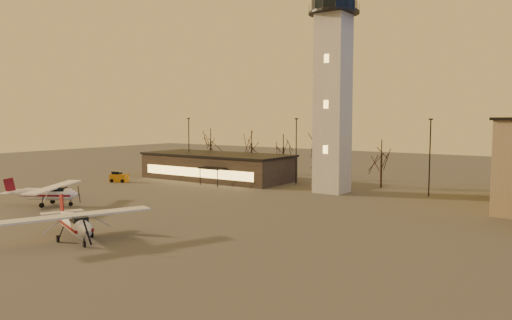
% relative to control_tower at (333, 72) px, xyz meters
% --- Properties ---
extents(ground, '(220.00, 220.00, 0.00)m').
position_rel_control_tower_xyz_m(ground, '(0.00, -30.00, -16.33)').
color(ground, '#43413E').
rests_on(ground, ground).
extents(control_tower, '(6.80, 6.80, 32.60)m').
position_rel_control_tower_xyz_m(control_tower, '(0.00, 0.00, 0.00)').
color(control_tower, '#A4A29C').
rests_on(control_tower, ground).
extents(terminal, '(25.40, 12.20, 4.30)m').
position_rel_control_tower_xyz_m(terminal, '(-21.99, 1.98, -14.17)').
color(terminal, black).
rests_on(terminal, ground).
extents(light_poles, '(58.50, 12.25, 10.14)m').
position_rel_control_tower_xyz_m(light_poles, '(0.50, 1.00, -10.92)').
color(light_poles, black).
rests_on(light_poles, ground).
extents(tree_row, '(37.20, 9.20, 8.80)m').
position_rel_control_tower_xyz_m(tree_row, '(-13.70, 9.16, -10.39)').
color(tree_row, black).
rests_on(tree_row, ground).
extents(cessna_front, '(9.86, 11.97, 3.38)m').
position_rel_control_tower_xyz_m(cessna_front, '(-5.47, -36.68, -15.17)').
color(cessna_front, silver).
rests_on(cessna_front, ground).
extents(cessna_rear, '(9.60, 10.98, 3.30)m').
position_rel_control_tower_xyz_m(cessna_rear, '(-22.25, -28.18, -15.20)').
color(cessna_rear, white).
rests_on(cessna_rear, ground).
extents(service_cart, '(3.08, 2.52, 1.73)m').
position_rel_control_tower_xyz_m(service_cart, '(-32.61, -9.56, -15.66)').
color(service_cart, '#C2740B').
rests_on(service_cart, ground).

